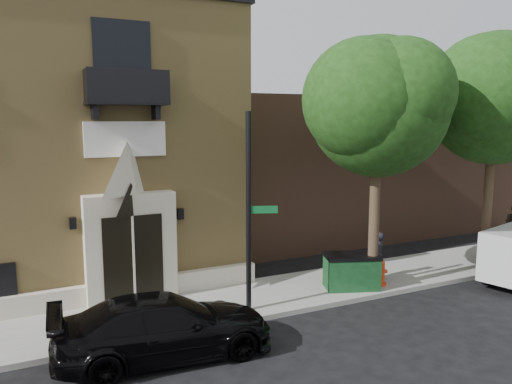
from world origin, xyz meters
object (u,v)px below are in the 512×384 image
at_px(fire_hydrant, 380,273).
at_px(pedestrian_near, 378,255).
at_px(black_sedan, 165,327).
at_px(street_sign, 249,212).
at_px(dumpster, 351,271).

bearing_deg(fire_hydrant, pedestrian_near, 56.94).
height_order(black_sedan, pedestrian_near, pedestrian_near).
bearing_deg(street_sign, fire_hydrant, 21.82).
xyz_separation_m(fire_hydrant, dumpster, (-1.01, 0.18, 0.14)).
xyz_separation_m(black_sedan, pedestrian_near, (7.90, 2.10, 0.21)).
height_order(black_sedan, street_sign, street_sign).
distance_m(black_sedan, dumpster, 6.70).
relative_size(black_sedan, dumpster, 2.63).
distance_m(dumpster, pedestrian_near, 1.49).
bearing_deg(dumpster, black_sedan, -145.72).
bearing_deg(fire_hydrant, street_sign, -179.64).
relative_size(street_sign, fire_hydrant, 6.47).
bearing_deg(black_sedan, fire_hydrant, -75.13).
relative_size(street_sign, dumpster, 2.90).
height_order(street_sign, pedestrian_near, street_sign).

